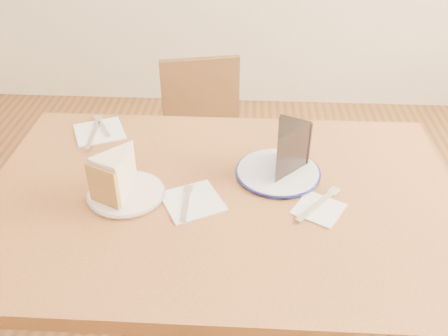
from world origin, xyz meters
TOP-DOWN VIEW (x-y plane):
  - table at (0.00, 0.00)m, footprint 1.20×0.80m
  - chair_far at (-0.11, 0.73)m, footprint 0.45×0.45m
  - plate_cream at (-0.24, -0.02)m, footprint 0.18×0.18m
  - plate_navy at (0.15, 0.10)m, footprint 0.22×0.22m
  - carrot_cake at (-0.25, -0.01)m, footprint 0.13×0.14m
  - chocolate_cake at (0.16, 0.10)m, footprint 0.13×0.15m
  - napkin_cream at (-0.07, -0.03)m, footprint 0.18×0.18m
  - napkin_navy at (0.24, -0.05)m, footprint 0.14×0.14m
  - napkin_spare at (-0.39, 0.29)m, footprint 0.19×0.19m
  - fork_cream at (-0.08, -0.05)m, footprint 0.02×0.14m
  - knife_navy at (0.24, -0.03)m, footprint 0.12×0.14m
  - fork_spare at (-0.38, 0.31)m, footprint 0.08×0.13m
  - knife_spare at (-0.40, 0.26)m, footprint 0.02×0.16m

SIDE VIEW (x-z plane):
  - chair_far at x=-0.11m, z-range 0.04..0.81m
  - table at x=0.00m, z-range 0.28..1.03m
  - napkin_cream at x=-0.07m, z-range 0.75..0.75m
  - napkin_navy at x=0.24m, z-range 0.75..0.75m
  - napkin_spare at x=-0.39m, z-range 0.75..0.75m
  - plate_cream at x=-0.24m, z-range 0.75..0.76m
  - plate_navy at x=0.15m, z-range 0.75..0.76m
  - fork_cream at x=-0.08m, z-range 0.75..0.76m
  - knife_navy at x=0.24m, z-range 0.75..0.76m
  - fork_spare at x=-0.38m, z-range 0.75..0.76m
  - knife_spare at x=-0.40m, z-range 0.75..0.76m
  - carrot_cake at x=-0.25m, z-range 0.76..0.86m
  - chocolate_cake at x=0.16m, z-range 0.76..0.88m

